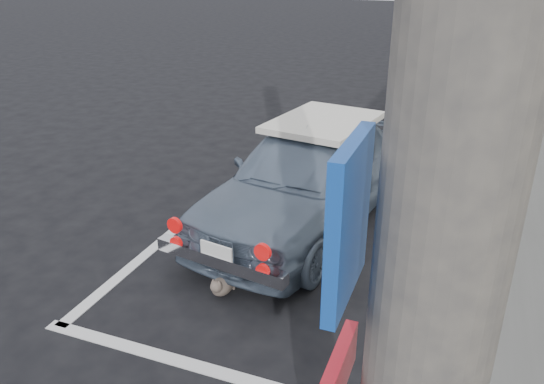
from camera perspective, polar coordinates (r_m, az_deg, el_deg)
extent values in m
plane|color=black|center=(4.77, -9.50, -13.11)|extent=(80.00, 80.00, 0.00)
cube|color=silver|center=(4.23, -6.86, -18.42)|extent=(3.00, 0.12, 0.01)
cube|color=silver|center=(10.26, 11.57, 7.20)|extent=(3.00, 0.12, 0.01)
cube|color=silver|center=(7.46, -4.04, 1.36)|extent=(0.12, 7.00, 0.01)
cube|color=#164BB3|center=(1.41, 8.27, -3.17)|extent=(0.04, 0.35, 0.45)
cube|color=red|center=(1.69, 7.24, -18.46)|extent=(0.04, 0.30, 0.15)
cube|color=white|center=(1.69, 7.07, -18.42)|extent=(0.02, 0.16, 0.08)
imported|color=slate|center=(5.99, 3.94, 1.80)|extent=(1.99, 3.72, 1.20)
cube|color=silver|center=(6.12, 5.60, 7.49)|extent=(1.21, 1.49, 0.07)
cube|color=silver|center=(4.77, -5.64, -7.32)|extent=(1.35, 0.34, 0.12)
cube|color=white|center=(4.69, -6.01, -6.52)|extent=(0.33, 0.07, 0.17)
cylinder|color=red|center=(4.90, -10.41, -3.54)|extent=(0.15, 0.06, 0.15)
cylinder|color=red|center=(4.40, -1.01, -6.46)|extent=(0.15, 0.06, 0.15)
cylinder|color=red|center=(4.99, -10.26, -5.38)|extent=(0.12, 0.06, 0.12)
cylinder|color=red|center=(4.49, -0.99, -8.45)|extent=(0.12, 0.06, 0.12)
ellipsoid|color=brown|center=(4.97, -5.31, -9.84)|extent=(0.19, 0.29, 0.18)
sphere|color=brown|center=(4.84, -6.01, -10.02)|extent=(0.11, 0.11, 0.11)
cone|color=brown|center=(4.82, -6.36, -9.39)|extent=(0.04, 0.04, 0.04)
cone|color=brown|center=(4.80, -5.71, -9.54)|extent=(0.04, 0.04, 0.04)
cylinder|color=brown|center=(5.10, -4.11, -9.66)|extent=(0.10, 0.19, 0.03)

